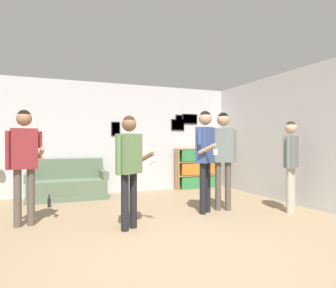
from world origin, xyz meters
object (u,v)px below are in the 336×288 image
at_px(person_player_foreground_left, 24,154).
at_px(bottle_on_floor, 49,202).
at_px(couch, 67,186).
at_px(person_player_foreground_center, 129,160).
at_px(bookshelf, 197,169).
at_px(person_spectator_near_bookshelf, 223,149).
at_px(person_watcher_holding_cup, 205,149).
at_px(person_spectator_far_right, 291,157).

xyz_separation_m(person_player_foreground_left, bottle_on_floor, (0.34, 1.26, -0.97)).
bearing_deg(couch, person_player_foreground_center, -76.15).
height_order(couch, bookshelf, bookshelf).
bearing_deg(couch, person_spectator_near_bookshelf, -41.01).
bearing_deg(person_spectator_near_bookshelf, couch, 138.99).
xyz_separation_m(bookshelf, bottle_on_floor, (-3.68, -0.99, -0.44)).
distance_m(person_player_foreground_center, person_watcher_holding_cup, 1.57).
relative_size(couch, bookshelf, 1.43).
bearing_deg(couch, person_player_foreground_left, -109.26).
bearing_deg(person_spectator_far_right, person_spectator_near_bookshelf, 150.78).
bearing_deg(person_spectator_near_bookshelf, person_spectator_far_right, -29.22).
bearing_deg(person_player_foreground_center, person_spectator_near_bookshelf, 15.87).
distance_m(bookshelf, person_player_foreground_center, 3.99).
bearing_deg(couch, person_spectator_far_right, -37.98).
height_order(person_spectator_near_bookshelf, bottle_on_floor, person_spectator_near_bookshelf).
bearing_deg(person_spectator_near_bookshelf, person_player_foreground_center, -164.13).
relative_size(bookshelf, person_watcher_holding_cup, 0.65).
relative_size(bookshelf, person_spectator_far_right, 0.72).
xyz_separation_m(bookshelf, person_player_foreground_center, (-2.61, -2.99, 0.46)).
height_order(bookshelf, person_player_foreground_center, person_player_foreground_center).
xyz_separation_m(person_player_foreground_left, person_watcher_holding_cup, (2.89, -0.27, 0.05)).
relative_size(couch, bottle_on_floor, 6.85).
xyz_separation_m(person_player_foreground_left, person_spectator_far_right, (4.34, -0.78, -0.08)).
bearing_deg(person_watcher_holding_cup, person_spectator_far_right, -19.27).
distance_m(couch, person_spectator_far_right, 4.65).
relative_size(person_player_foreground_center, bottle_on_floor, 6.61).
bearing_deg(person_spectator_near_bookshelf, bookshelf, 73.69).
height_order(person_player_foreground_left, person_spectator_near_bookshelf, person_spectator_near_bookshelf).
bearing_deg(person_watcher_holding_cup, bottle_on_floor, 149.11).
bearing_deg(person_watcher_holding_cup, person_spectator_near_bookshelf, 10.33).
bearing_deg(person_spectator_far_right, person_player_foreground_left, 169.87).
relative_size(bookshelf, person_player_foreground_left, 0.68).
height_order(person_player_foreground_left, person_watcher_holding_cup, person_watcher_holding_cup).
height_order(bookshelf, person_player_foreground_left, person_player_foreground_left).
bearing_deg(bottle_on_floor, person_watcher_holding_cup, -30.89).
bearing_deg(couch, person_watcher_holding_cup, -46.86).
bearing_deg(person_player_foreground_center, bottle_on_floor, 118.08).
relative_size(person_player_foreground_left, person_spectator_near_bookshelf, 0.96).
height_order(person_player_foreground_left, person_spectator_far_right, person_player_foreground_left).
bearing_deg(person_watcher_holding_cup, person_player_foreground_left, 174.68).
relative_size(bookshelf, person_spectator_near_bookshelf, 0.66).
relative_size(person_watcher_holding_cup, person_spectator_near_bookshelf, 1.00).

